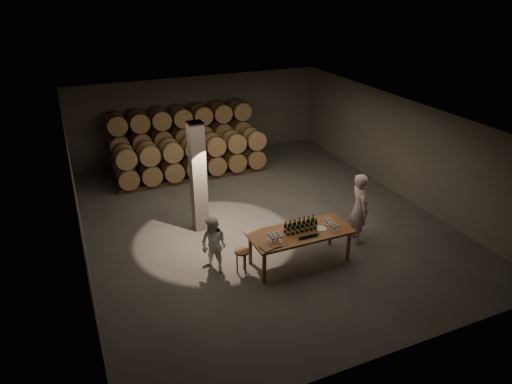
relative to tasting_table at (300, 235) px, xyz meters
name	(u,v)px	position (x,y,z in m)	size (l,w,h in m)	color
room	(198,178)	(-1.80, 2.70, 0.80)	(12.00, 12.00, 12.00)	#4E4B49
tasting_table	(300,235)	(0.00, 0.00, 0.00)	(2.60, 1.10, 0.90)	brown
barrel_stack_back	(182,135)	(-0.96, 7.70, 0.40)	(5.48, 0.95, 2.31)	#512F1B
barrel_stack_front	(193,157)	(-0.96, 6.30, 0.03)	(5.48, 0.95, 1.57)	#512F1B
bottle_cluster	(301,226)	(0.03, 0.05, 0.22)	(0.86, 0.23, 0.33)	black
lying_bottles	(308,236)	(0.04, -0.32, 0.14)	(0.59, 0.07, 0.07)	black
glass_cluster_left	(275,236)	(-0.77, -0.13, 0.24)	(0.31, 0.31, 0.19)	silver
glass_cluster_right	(332,223)	(0.84, -0.09, 0.22)	(0.19, 0.52, 0.16)	silver
plate	(321,229)	(0.54, -0.09, 0.11)	(0.29, 0.29, 0.02)	white
notebook_near	(276,246)	(-0.86, -0.37, 0.12)	(0.23, 0.18, 0.03)	brown
notebook_corner	(266,248)	(-1.11, -0.37, 0.12)	(0.23, 0.30, 0.03)	brown
pen	(285,246)	(-0.66, -0.45, 0.11)	(0.01, 0.01, 0.15)	black
stool	(242,255)	(-1.51, 0.16, -0.28)	(0.38, 0.38, 0.63)	#512F1B
person_man	(359,208)	(1.98, 0.34, 0.20)	(0.73, 0.48, 1.99)	beige
person_woman	(214,245)	(-2.12, 0.50, -0.05)	(0.72, 0.56, 1.49)	white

